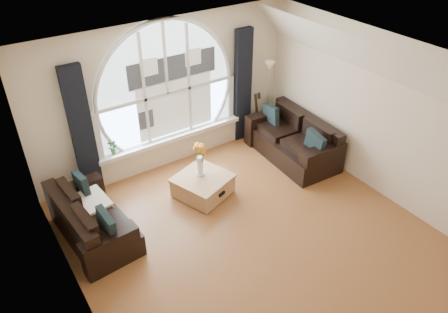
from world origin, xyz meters
TOP-DOWN VIEW (x-y plane):
  - ground at (0.00, 0.00)m, footprint 5.00×5.50m
  - ceiling at (0.00, 0.00)m, footprint 5.00×5.50m
  - wall_back at (0.00, 2.75)m, footprint 5.00×0.01m
  - wall_left at (-2.50, 0.00)m, footprint 0.01×5.50m
  - wall_right at (2.50, 0.00)m, footprint 0.01×5.50m
  - attic_slope at (2.20, 0.00)m, footprint 0.92×5.50m
  - arched_window at (0.00, 2.72)m, footprint 2.60×0.06m
  - window_sill at (0.00, 2.65)m, footprint 2.90×0.22m
  - window_frame at (0.00, 2.69)m, footprint 2.76×0.08m
  - neighbor_house at (0.15, 2.71)m, footprint 1.70×0.02m
  - curtain_left at (-1.60, 2.63)m, footprint 0.35×0.12m
  - curtain_right at (1.60, 2.63)m, footprint 0.35×0.12m
  - sofa_left at (-1.97, 1.47)m, footprint 0.95×1.69m
  - sofa_right at (1.96, 1.48)m, footprint 1.02×1.88m
  - coffee_chest at (-0.08, 1.43)m, footprint 1.06×1.06m
  - throw_blanket at (-1.94, 1.67)m, footprint 0.61×0.61m
  - vase_flowers at (-0.07, 1.52)m, footprint 0.24×0.24m
  - floor_lamp at (2.12, 2.47)m, footprint 0.24×0.24m
  - guitar at (1.80, 2.48)m, footprint 0.38×0.27m
  - potted_plant at (-1.15, 2.65)m, footprint 0.16×0.11m

SIDE VIEW (x-z plane):
  - ground at x=0.00m, z-range -0.01..0.01m
  - coffee_chest at x=-0.08m, z-range 0.00..0.41m
  - sofa_left at x=-1.97m, z-range 0.04..0.76m
  - sofa_right at x=1.96m, z-range -0.01..0.81m
  - throw_blanket at x=-1.94m, z-range 0.45..0.55m
  - window_sill at x=0.00m, z-range 0.47..0.55m
  - guitar at x=1.80m, z-range 0.00..1.06m
  - potted_plant at x=-1.15m, z-range 0.55..0.84m
  - vase_flowers at x=-0.07m, z-range 0.41..1.11m
  - floor_lamp at x=2.12m, z-range 0.00..1.60m
  - curtain_left at x=-1.60m, z-range 0.00..2.30m
  - curtain_right at x=1.60m, z-range 0.00..2.30m
  - wall_back at x=0.00m, z-range 0.00..2.70m
  - wall_left at x=-2.50m, z-range 0.00..2.70m
  - wall_right at x=2.50m, z-range 0.00..2.70m
  - neighbor_house at x=0.15m, z-range 0.75..2.25m
  - arched_window at x=0.00m, z-range 0.55..2.70m
  - window_frame at x=0.00m, z-range 0.55..2.70m
  - attic_slope at x=2.20m, z-range 1.99..2.71m
  - ceiling at x=0.00m, z-range 2.70..2.71m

